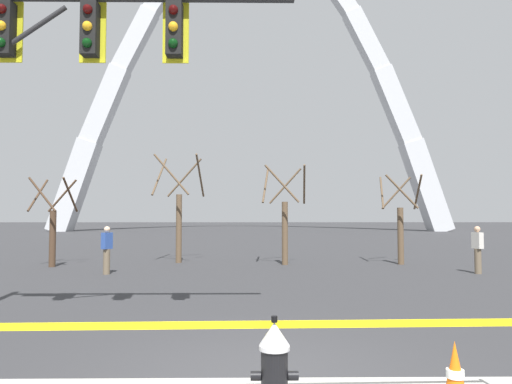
{
  "coord_description": "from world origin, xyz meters",
  "views": [
    {
      "loc": [
        -0.09,
        -5.71,
        1.97
      ],
      "look_at": [
        0.04,
        5.0,
        2.5
      ],
      "focal_mm": 32.42,
      "sensor_mm": 36.0,
      "label": 1
    }
  ],
  "objects_px": {
    "monument_arch": "(251,91)",
    "traffic_signal_gantry": "(25,75)",
    "fire_hydrant": "(274,371)",
    "traffic_cone_by_hydrant": "(455,379)",
    "pedestrian_standing_center": "(478,249)",
    "pedestrian_walking_left": "(107,250)"
  },
  "relations": [
    {
      "from": "monument_arch",
      "to": "traffic_signal_gantry",
      "type": "bearing_deg",
      "value": -94.49
    },
    {
      "from": "fire_hydrant",
      "to": "traffic_cone_by_hydrant",
      "type": "relative_size",
      "value": 1.36
    },
    {
      "from": "monument_arch",
      "to": "pedestrian_standing_center",
      "type": "distance_m",
      "value": 44.42
    },
    {
      "from": "pedestrian_walking_left",
      "to": "pedestrian_standing_center",
      "type": "relative_size",
      "value": 1.0
    },
    {
      "from": "pedestrian_standing_center",
      "to": "pedestrian_walking_left",
      "type": "bearing_deg",
      "value": 179.95
    },
    {
      "from": "monument_arch",
      "to": "pedestrian_standing_center",
      "type": "height_order",
      "value": "monument_arch"
    },
    {
      "from": "pedestrian_walking_left",
      "to": "traffic_signal_gantry",
      "type": "bearing_deg",
      "value": -82.42
    },
    {
      "from": "traffic_signal_gantry",
      "to": "pedestrian_walking_left",
      "type": "xyz_separation_m",
      "value": [
        -1.05,
        7.92,
        -3.45
      ]
    },
    {
      "from": "monument_arch",
      "to": "pedestrian_standing_center",
      "type": "relative_size",
      "value": 30.67
    },
    {
      "from": "fire_hydrant",
      "to": "monument_arch",
      "type": "bearing_deg",
      "value": 90.16
    },
    {
      "from": "fire_hydrant",
      "to": "pedestrian_walking_left",
      "type": "xyz_separation_m",
      "value": [
        -5.0,
        10.95,
        0.35
      ]
    },
    {
      "from": "fire_hydrant",
      "to": "monument_arch",
      "type": "xyz_separation_m",
      "value": [
        -0.14,
        51.54,
        16.72
      ]
    },
    {
      "from": "traffic_signal_gantry",
      "to": "monument_arch",
      "type": "xyz_separation_m",
      "value": [
        3.81,
        48.51,
        12.92
      ]
    },
    {
      "from": "traffic_cone_by_hydrant",
      "to": "pedestrian_standing_center",
      "type": "xyz_separation_m",
      "value": [
        5.63,
        10.89,
        0.46
      ]
    },
    {
      "from": "traffic_signal_gantry",
      "to": "pedestrian_standing_center",
      "type": "relative_size",
      "value": 4.04
    },
    {
      "from": "fire_hydrant",
      "to": "traffic_cone_by_hydrant",
      "type": "height_order",
      "value": "fire_hydrant"
    },
    {
      "from": "pedestrian_walking_left",
      "to": "pedestrian_standing_center",
      "type": "xyz_separation_m",
      "value": [
        12.41,
        -0.01,
        0.0
      ]
    },
    {
      "from": "fire_hydrant",
      "to": "pedestrian_standing_center",
      "type": "bearing_deg",
      "value": 55.92
    },
    {
      "from": "fire_hydrant",
      "to": "traffic_cone_by_hydrant",
      "type": "xyz_separation_m",
      "value": [
        1.77,
        0.05,
        -0.11
      ]
    },
    {
      "from": "fire_hydrant",
      "to": "pedestrian_standing_center",
      "type": "height_order",
      "value": "pedestrian_standing_center"
    },
    {
      "from": "fire_hydrant",
      "to": "traffic_signal_gantry",
      "type": "relative_size",
      "value": 0.15
    },
    {
      "from": "fire_hydrant",
      "to": "monument_arch",
      "type": "relative_size",
      "value": 0.02
    }
  ]
}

